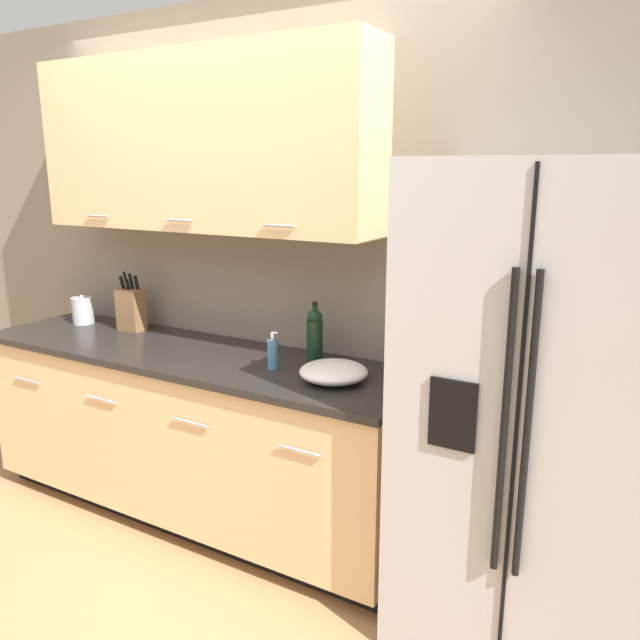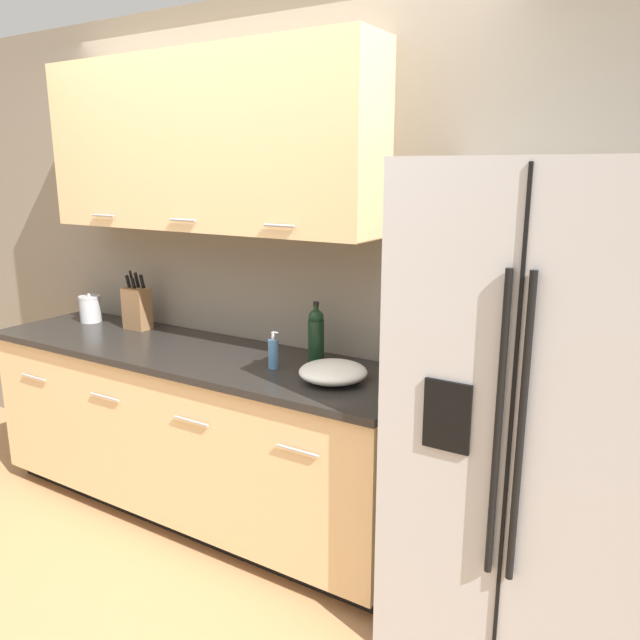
{
  "view_description": "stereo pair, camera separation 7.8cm",
  "coord_description": "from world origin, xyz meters",
  "px_view_note": "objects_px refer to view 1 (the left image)",
  "views": [
    {
      "loc": [
        1.86,
        -1.39,
        1.8
      ],
      "look_at": [
        0.55,
        0.89,
        1.16
      ],
      "focal_mm": 35.0,
      "sensor_mm": 36.0,
      "label": 1
    },
    {
      "loc": [
        1.93,
        -1.35,
        1.8
      ],
      "look_at": [
        0.55,
        0.89,
        1.16
      ],
      "focal_mm": 35.0,
      "sensor_mm": 36.0,
      "label": 2
    }
  ],
  "objects_px": {
    "wine_bottle": "(315,334)",
    "oil_bottle": "(401,353)",
    "soap_dispenser": "(273,354)",
    "steel_canister": "(83,310)",
    "mixing_bowl": "(334,372)",
    "knife_block": "(131,309)",
    "refrigerator": "(537,417)"
  },
  "relations": [
    {
      "from": "refrigerator",
      "to": "soap_dispenser",
      "type": "bearing_deg",
      "value": 179.45
    },
    {
      "from": "knife_block",
      "to": "wine_bottle",
      "type": "xyz_separation_m",
      "value": [
        1.2,
        0.0,
        0.01
      ]
    },
    {
      "from": "refrigerator",
      "to": "knife_block",
      "type": "relative_size",
      "value": 5.55
    },
    {
      "from": "soap_dispenser",
      "to": "oil_bottle",
      "type": "distance_m",
      "value": 0.58
    },
    {
      "from": "oil_bottle",
      "to": "refrigerator",
      "type": "bearing_deg",
      "value": -18.74
    },
    {
      "from": "soap_dispenser",
      "to": "mixing_bowl",
      "type": "bearing_deg",
      "value": -2.15
    },
    {
      "from": "refrigerator",
      "to": "soap_dispenser",
      "type": "height_order",
      "value": "refrigerator"
    },
    {
      "from": "knife_block",
      "to": "oil_bottle",
      "type": "height_order",
      "value": "knife_block"
    },
    {
      "from": "knife_block",
      "to": "oil_bottle",
      "type": "distance_m",
      "value": 1.62
    },
    {
      "from": "wine_bottle",
      "to": "soap_dispenser",
      "type": "relative_size",
      "value": 1.66
    },
    {
      "from": "wine_bottle",
      "to": "soap_dispenser",
      "type": "xyz_separation_m",
      "value": [
        -0.11,
        -0.18,
        -0.06
      ]
    },
    {
      "from": "soap_dispenser",
      "to": "refrigerator",
      "type": "bearing_deg",
      "value": -0.55
    },
    {
      "from": "wine_bottle",
      "to": "oil_bottle",
      "type": "distance_m",
      "value": 0.43
    },
    {
      "from": "knife_block",
      "to": "oil_bottle",
      "type": "bearing_deg",
      "value": 0.73
    },
    {
      "from": "knife_block",
      "to": "steel_canister",
      "type": "height_order",
      "value": "knife_block"
    },
    {
      "from": "oil_bottle",
      "to": "mixing_bowl",
      "type": "relative_size",
      "value": 0.72
    },
    {
      "from": "refrigerator",
      "to": "steel_canister",
      "type": "distance_m",
      "value": 2.62
    },
    {
      "from": "knife_block",
      "to": "oil_bottle",
      "type": "relative_size",
      "value": 1.55
    },
    {
      "from": "wine_bottle",
      "to": "oil_bottle",
      "type": "xyz_separation_m",
      "value": [
        0.43,
        0.02,
        -0.03
      ]
    },
    {
      "from": "refrigerator",
      "to": "oil_bottle",
      "type": "relative_size",
      "value": 8.59
    },
    {
      "from": "refrigerator",
      "to": "steel_canister",
      "type": "bearing_deg",
      "value": 176.46
    },
    {
      "from": "wine_bottle",
      "to": "oil_bottle",
      "type": "height_order",
      "value": "wine_bottle"
    },
    {
      "from": "wine_bottle",
      "to": "steel_canister",
      "type": "height_order",
      "value": "wine_bottle"
    },
    {
      "from": "knife_block",
      "to": "soap_dispenser",
      "type": "distance_m",
      "value": 1.1
    },
    {
      "from": "oil_bottle",
      "to": "steel_canister",
      "type": "height_order",
      "value": "oil_bottle"
    },
    {
      "from": "wine_bottle",
      "to": "mixing_bowl",
      "type": "height_order",
      "value": "wine_bottle"
    },
    {
      "from": "soap_dispenser",
      "to": "mixing_bowl",
      "type": "height_order",
      "value": "soap_dispenser"
    },
    {
      "from": "mixing_bowl",
      "to": "soap_dispenser",
      "type": "bearing_deg",
      "value": 177.85
    },
    {
      "from": "soap_dispenser",
      "to": "steel_canister",
      "type": "height_order",
      "value": "soap_dispenser"
    },
    {
      "from": "refrigerator",
      "to": "knife_block",
      "type": "xyz_separation_m",
      "value": [
        -2.25,
        0.19,
        0.11
      ]
    },
    {
      "from": "refrigerator",
      "to": "knife_block",
      "type": "bearing_deg",
      "value": 175.11
    },
    {
      "from": "soap_dispenser",
      "to": "oil_bottle",
      "type": "relative_size",
      "value": 0.81
    }
  ]
}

